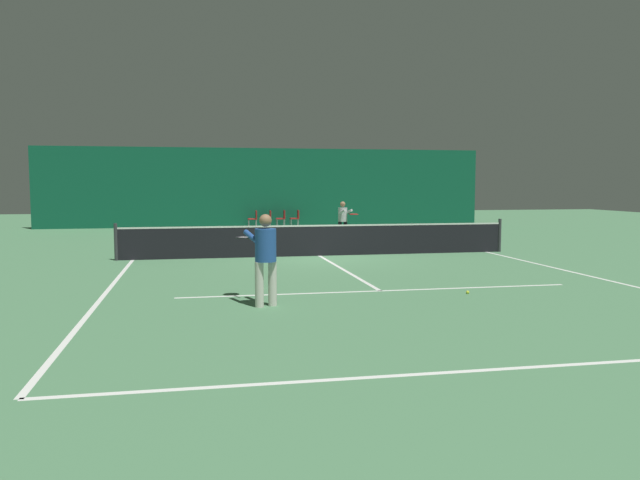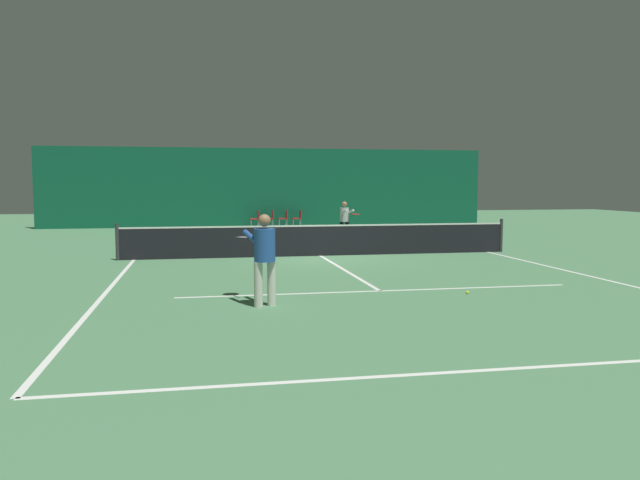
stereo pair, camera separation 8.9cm
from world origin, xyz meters
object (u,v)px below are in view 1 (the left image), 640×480
object	(u,v)px
player_near	(265,253)
courtside_chair_2	(282,217)
courtside_chair_0	(254,218)
courtside_chair_3	(296,217)
tennis_ball	(468,292)
courtside_chair_1	(268,217)
tennis_net	(319,239)
player_far	(343,218)

from	to	relation	value
player_near	courtside_chair_2	distance (m)	20.90
courtside_chair_0	courtside_chair_3	xyz separation A→B (m)	(2.16, 0.00, 0.00)
courtside_chair_0	tennis_ball	distance (m)	20.37
player_near	courtside_chair_3	distance (m)	21.02
courtside_chair_2	courtside_chair_3	xyz separation A→B (m)	(0.72, 0.00, 0.00)
courtside_chair_2	tennis_ball	xyz separation A→B (m)	(0.96, -20.22, -0.45)
player_near	courtside_chair_3	bearing A→B (deg)	-28.95
player_near	courtside_chair_1	distance (m)	20.80
courtside_chair_2	courtside_chair_1	bearing A→B (deg)	-90.00
tennis_net	player_far	world-z (taller)	player_far
courtside_chair_0	courtside_chair_1	bearing A→B (deg)	90.00
courtside_chair_0	courtside_chair_1	xyz separation A→B (m)	(0.72, 0.00, 0.00)
courtside_chair_1	courtside_chair_2	xyz separation A→B (m)	(0.72, 0.00, 0.00)
player_near	courtside_chair_3	size ratio (longest dim) A/B	1.97
courtside_chair_0	courtside_chair_1	size ratio (longest dim) A/B	1.00
player_far	courtside_chair_3	distance (m)	8.45
courtside_chair_2	tennis_ball	size ratio (longest dim) A/B	12.73
courtside_chair_2	tennis_ball	distance (m)	20.25
player_far	tennis_ball	world-z (taller)	player_far
courtside_chair_0	courtside_chair_1	world-z (taller)	same
tennis_ball	courtside_chair_2	bearing A→B (deg)	92.73
player_near	courtside_chair_1	size ratio (longest dim) A/B	1.97
tennis_ball	player_near	bearing A→B (deg)	-173.96
player_far	courtside_chair_0	xyz separation A→B (m)	(-2.66, 8.42, -0.40)
courtside_chair_3	tennis_ball	size ratio (longest dim) A/B	12.73
tennis_net	courtside_chair_3	xyz separation A→B (m)	(1.37, 13.15, -0.03)
courtside_chair_0	tennis_ball	world-z (taller)	courtside_chair_0
courtside_chair_1	courtside_chair_0	bearing A→B (deg)	-90.00
tennis_net	courtside_chair_1	bearing A→B (deg)	90.30
player_near	courtside_chair_3	xyz separation A→B (m)	(3.87, 20.66, -0.48)
player_far	courtside_chair_0	distance (m)	8.84
courtside_chair_2	courtside_chair_3	size ratio (longest dim) A/B	1.00
courtside_chair_2	courtside_chair_0	bearing A→B (deg)	-90.00
tennis_net	courtside_chair_3	size ratio (longest dim) A/B	14.29
courtside_chair_1	tennis_ball	xyz separation A→B (m)	(1.69, -20.22, -0.45)
courtside_chair_2	tennis_net	bearing A→B (deg)	-2.84
courtside_chair_1	courtside_chair_3	size ratio (longest dim) A/B	1.00
tennis_net	courtside_chair_1	size ratio (longest dim) A/B	14.29
courtside_chair_3	courtside_chair_2	bearing A→B (deg)	-90.00
tennis_net	courtside_chair_3	bearing A→B (deg)	84.04
tennis_net	courtside_chair_2	xyz separation A→B (m)	(0.65, 13.15, -0.03)
player_far	courtside_chair_3	xyz separation A→B (m)	(-0.50, 8.42, -0.40)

